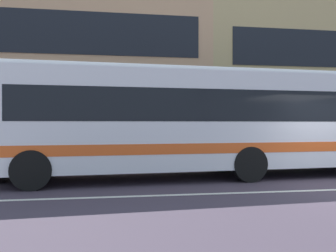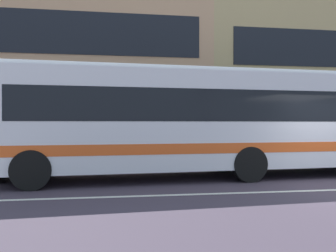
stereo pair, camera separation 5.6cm
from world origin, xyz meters
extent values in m
cube|color=#205820|center=(3.82, 6.54, 0.52)|extent=(13.43, 1.10, 1.03)
cube|color=tan|center=(-10.60, 14.25, 5.09)|extent=(19.16, 9.98, 10.19)
cube|color=black|center=(-10.60, 9.24, 5.91)|extent=(17.62, 0.04, 2.04)
cube|color=silver|center=(-3.07, 2.58, 1.73)|extent=(12.23, 3.24, 2.76)
cube|color=black|center=(-3.07, 2.58, 2.15)|extent=(11.50, 3.21, 0.88)
cube|color=#E1571F|center=(-3.07, 2.58, 0.97)|extent=(11.99, 3.25, 0.28)
cube|color=silver|center=(-3.07, 2.58, 3.17)|extent=(11.72, 2.81, 0.12)
cylinder|color=black|center=(-8.04, 1.13, 0.50)|extent=(1.02, 0.34, 1.00)
cylinder|color=black|center=(-8.18, 3.39, 0.50)|extent=(1.02, 0.34, 1.00)
cylinder|color=black|center=(-2.24, 1.50, 0.50)|extent=(1.02, 0.34, 1.00)
cylinder|color=black|center=(-2.39, 3.76, 0.50)|extent=(1.02, 0.34, 1.00)
cylinder|color=black|center=(1.89, 4.04, 0.50)|extent=(1.02, 0.34, 1.00)
camera|label=1|loc=(-6.13, -8.15, 1.65)|focal=38.59mm
camera|label=2|loc=(-6.08, -8.16, 1.65)|focal=38.59mm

